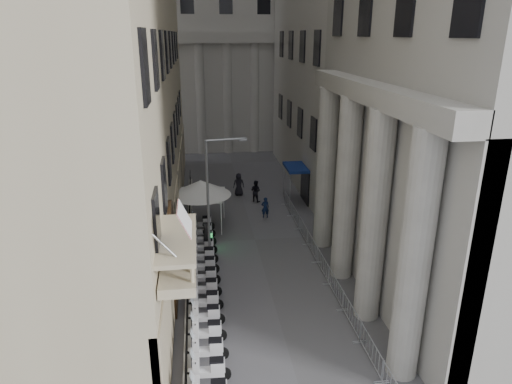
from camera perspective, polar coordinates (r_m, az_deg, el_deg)
far_building at (r=56.30m, az=-4.13°, el=21.20°), size 22.00×10.00×30.00m
iron_fence at (r=29.19m, az=-8.30°, el=-7.36°), size 0.30×28.00×1.40m
blue_awning at (r=37.31m, az=4.87°, el=-1.20°), size 1.60×3.00×3.00m
scooter_2 at (r=19.53m, az=-5.81°, el=-22.40°), size 1.43×0.63×1.50m
scooter_3 at (r=20.47m, az=-5.94°, el=-20.13°), size 1.43×0.63×1.50m
scooter_4 at (r=21.43m, az=-6.04°, el=-18.06°), size 1.43×0.63×1.50m
scooter_5 at (r=22.42m, az=-6.14°, el=-16.17°), size 1.43×0.63×1.50m
scooter_6 at (r=23.44m, az=-6.23°, el=-14.45°), size 1.43×0.63×1.50m
scooter_7 at (r=24.47m, az=-6.31°, el=-12.87°), size 1.43×0.63×1.50m
scooter_8 at (r=25.52m, az=-6.38°, el=-11.41°), size 1.43×0.63×1.50m
scooter_9 at (r=26.59m, az=-6.44°, el=-10.07°), size 1.43×0.63×1.50m
scooter_10 at (r=27.67m, az=-6.50°, el=-8.84°), size 1.43×0.63×1.50m
scooter_11 at (r=28.76m, az=-6.55°, el=-7.70°), size 1.43×0.63×1.50m
scooter_12 at (r=29.86m, az=-6.60°, el=-6.64°), size 1.43×0.63×1.50m
scooter_13 at (r=30.97m, az=-6.65°, el=-5.66°), size 1.43×0.63×1.50m
scooter_14 at (r=32.09m, az=-6.69°, el=-4.75°), size 1.43×0.63×1.50m
barrier_1 at (r=20.84m, az=14.04°, el=-19.85°), size 0.60×2.40×1.10m
barrier_2 at (r=22.70m, az=11.73°, el=-16.02°), size 0.60×2.40×1.10m
barrier_3 at (r=24.67m, az=9.84°, el=-12.77°), size 0.60×2.40×1.10m
barrier_4 at (r=26.72m, az=8.28°, el=-10.00°), size 0.60×2.40×1.10m
barrier_5 at (r=28.85m, az=6.96°, el=-7.62°), size 0.60×2.40×1.10m
barrier_6 at (r=31.04m, az=5.84°, el=-5.57°), size 0.60×2.40×1.10m
barrier_7 at (r=33.26m, az=4.88°, el=-3.80°), size 0.60×2.40×1.10m
barrier_8 at (r=35.53m, az=4.04°, el=-2.24°), size 0.60×2.40×1.10m
security_tent at (r=31.88m, az=-7.23°, el=0.59°), size 4.22×4.22×3.43m
street_lamp at (r=26.36m, az=-5.50°, el=0.11°), size 2.41×0.54×7.40m
info_kiosk at (r=29.05m, az=-6.17°, el=-5.64°), size 0.36×0.78×1.58m
pedestrian_a at (r=33.73m, az=1.16°, el=-1.95°), size 0.59×0.41×1.58m
pedestrian_b at (r=36.94m, az=-0.06°, el=0.13°), size 1.10×1.06×1.79m
pedestrian_c at (r=38.37m, az=-2.17°, el=0.96°), size 0.94×0.62×1.92m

